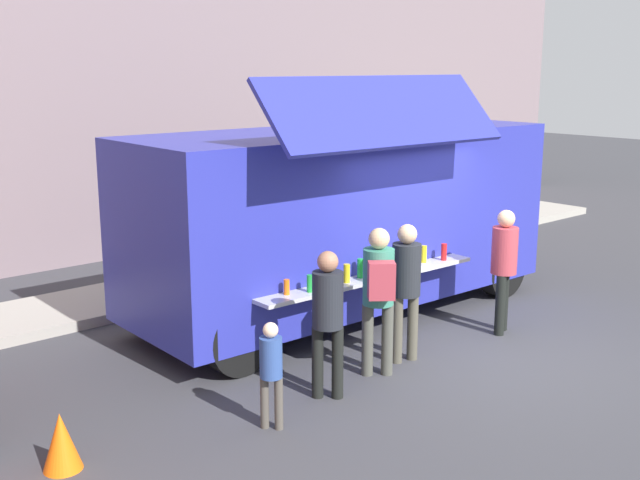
% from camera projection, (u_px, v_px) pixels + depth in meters
% --- Properties ---
extents(ground_plane, '(60.00, 60.00, 0.00)m').
position_uv_depth(ground_plane, '(487.00, 355.00, 9.94)').
color(ground_plane, '#38383D').
extents(curb_strip, '(28.00, 1.60, 0.15)m').
position_uv_depth(curb_strip, '(10.00, 322.00, 10.98)').
color(curb_strip, '#9E998E').
rests_on(curb_strip, ground).
extents(food_truck_main, '(6.52, 3.15, 3.50)m').
position_uv_depth(food_truck_main, '(344.00, 214.00, 11.33)').
color(food_truck_main, '#292F9D').
rests_on(food_truck_main, ground).
extents(traffic_cone_orange, '(0.36, 0.36, 0.55)m').
position_uv_depth(traffic_cone_orange, '(61.00, 441.00, 7.09)').
color(traffic_cone_orange, orange).
rests_on(traffic_cone_orange, ground).
extents(trash_bin, '(0.60, 0.60, 0.99)m').
position_uv_depth(trash_bin, '(406.00, 223.00, 15.76)').
color(trash_bin, '#2E603A').
rests_on(trash_bin, ground).
extents(customer_front_ordering, '(0.36, 0.36, 1.75)m').
position_uv_depth(customer_front_ordering, '(406.00, 281.00, 9.54)').
color(customer_front_ordering, '#4E4A3E').
rests_on(customer_front_ordering, ground).
extents(customer_mid_with_backpack, '(0.53, 0.57, 1.79)m').
position_uv_depth(customer_mid_with_backpack, '(379.00, 287.00, 9.05)').
color(customer_mid_with_backpack, '#484941').
rests_on(customer_mid_with_backpack, ground).
extents(customer_rear_waiting, '(0.34, 0.34, 1.68)m').
position_uv_depth(customer_rear_waiting, '(328.00, 311.00, 8.47)').
color(customer_rear_waiting, black).
rests_on(customer_rear_waiting, ground).
extents(customer_extra_browsing, '(0.35, 0.35, 1.72)m').
position_uv_depth(customer_extra_browsing, '(504.00, 260.00, 10.59)').
color(customer_extra_browsing, black).
rests_on(customer_extra_browsing, ground).
extents(child_near_queue, '(0.23, 0.23, 1.13)m').
position_uv_depth(child_near_queue, '(271.00, 366.00, 7.80)').
color(child_near_queue, '#4D4740').
rests_on(child_near_queue, ground).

